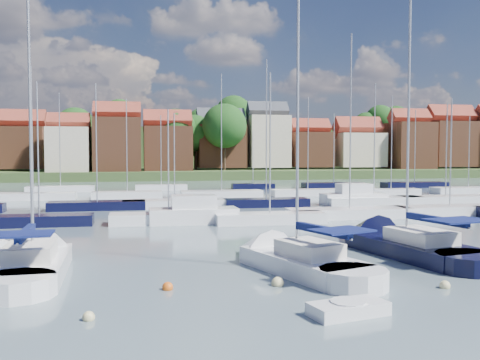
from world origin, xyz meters
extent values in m
plane|color=#46585F|center=(0.00, 40.00, 0.00)|extent=(260.00, 260.00, 0.00)
cube|color=white|center=(-14.55, 3.17, 0.25)|extent=(3.23, 7.27, 1.20)
cone|color=white|center=(-14.70, 7.66, 0.25)|extent=(3.11, 3.59, 2.99)
cylinder|color=white|center=(-14.43, -0.41, 0.25)|extent=(3.09, 3.09, 1.20)
cube|color=silver|center=(-14.53, 2.68, 1.20)|extent=(2.19, 3.06, 0.70)
cylinder|color=#B2B2B7|center=(-14.57, 3.67, 7.50)|extent=(0.14, 0.14, 13.29)
cylinder|color=#B2B2B7|center=(-14.50, 1.68, 2.05)|extent=(0.23, 3.99, 0.10)
cube|color=#0F174B|center=(-14.50, 1.68, 2.20)|extent=(0.43, 3.80, 0.35)
cube|color=#0F174B|center=(-14.46, 0.38, 2.35)|extent=(2.60, 1.88, 0.08)
cube|color=white|center=(-2.15, 1.44, 0.25)|extent=(4.98, 7.50, 1.20)
cone|color=white|center=(-3.55, 5.54, 0.25)|extent=(3.83, 4.13, 2.89)
cylinder|color=white|center=(-1.03, -1.85, 0.25)|extent=(3.67, 3.67, 1.20)
cube|color=silver|center=(-2.00, 0.98, 1.20)|extent=(2.85, 3.39, 0.70)
cylinder|color=#B2B2B7|center=(-2.31, 1.89, 7.28)|extent=(0.14, 0.14, 12.85)
cylinder|color=#B2B2B7|center=(-1.69, 0.07, 2.05)|extent=(1.34, 3.68, 0.10)
cube|color=#0F174B|center=(-1.69, 0.07, 2.20)|extent=(1.47, 3.56, 0.35)
cube|color=#0F174B|center=(-1.28, -1.12, 2.35)|extent=(2.89, 2.44, 0.08)
cube|color=black|center=(4.97, 4.07, 0.25)|extent=(4.89, 8.57, 1.20)
cone|color=black|center=(3.97, 9.01, 0.25)|extent=(4.07, 4.51, 3.36)
cylinder|color=black|center=(5.76, 0.12, 0.25)|extent=(3.96, 3.96, 1.20)
cube|color=silver|center=(5.08, 3.52, 1.20)|extent=(2.97, 3.76, 0.70)
cylinder|color=#B2B2B7|center=(4.86, 4.62, 8.49)|extent=(0.14, 0.14, 15.28)
cylinder|color=#B2B2B7|center=(5.30, 2.42, 2.05)|extent=(0.98, 4.41, 0.10)
cube|color=#0F174B|center=(5.30, 2.42, 2.20)|extent=(1.13, 4.23, 0.35)
cube|color=#0F174B|center=(5.59, 1.00, 2.35)|extent=(3.20, 2.54, 0.08)
cube|color=white|center=(-2.64, -5.18, 0.19)|extent=(2.96, 1.84, 0.54)
cylinder|color=white|center=(-2.64, -5.18, 0.35)|extent=(1.27, 1.27, 0.35)
sphere|color=beige|center=(-11.45, -3.99, 0.00)|extent=(0.42, 0.42, 0.42)
sphere|color=#D85914|center=(-8.59, -0.48, 0.00)|extent=(0.45, 0.45, 0.45)
sphere|color=beige|center=(2.78, -2.45, 0.00)|extent=(0.44, 0.44, 0.44)
sphere|color=beige|center=(1.09, 5.51, 0.00)|extent=(0.44, 0.44, 0.44)
sphere|color=beige|center=(-3.96, -0.70, 0.00)|extent=(0.54, 0.54, 0.54)
cube|color=black|center=(-17.11, 20.54, 0.35)|extent=(8.01, 2.24, 1.00)
cylinder|color=#B2B2B7|center=(-17.11, 20.54, 5.93)|extent=(0.12, 0.12, 10.16)
cube|color=white|center=(-7.27, 20.20, 0.35)|extent=(9.22, 2.58, 1.00)
cylinder|color=#B2B2B7|center=(-7.27, 20.20, 4.94)|extent=(0.12, 0.12, 8.18)
cube|color=white|center=(0.63, 18.61, 0.35)|extent=(8.78, 2.46, 1.00)
cylinder|color=#B2B2B7|center=(0.63, 18.61, 6.38)|extent=(0.12, 0.12, 11.06)
cube|color=white|center=(8.23, 20.67, 0.35)|extent=(10.79, 3.02, 1.00)
cylinder|color=#B2B2B7|center=(8.23, 20.67, 8.29)|extent=(0.12, 0.12, 14.87)
cube|color=white|center=(17.98, 21.03, 0.35)|extent=(10.13, 2.84, 1.00)
cylinder|color=#B2B2B7|center=(17.98, 21.03, 5.65)|extent=(0.12, 0.12, 9.59)
cube|color=white|center=(-5.31, 20.00, 0.50)|extent=(7.00, 2.60, 1.40)
cube|color=white|center=(-5.31, 20.00, 1.60)|extent=(3.50, 2.20, 1.30)
cube|color=black|center=(-13.55, 31.64, 0.35)|extent=(9.30, 2.60, 1.00)
cylinder|color=#B2B2B7|center=(-13.55, 31.64, 6.59)|extent=(0.12, 0.12, 11.48)
cube|color=white|center=(-5.94, 32.01, 0.35)|extent=(10.40, 2.91, 1.00)
cylinder|color=#B2B2B7|center=(-5.94, 32.01, 5.24)|extent=(0.12, 0.12, 8.77)
cube|color=black|center=(3.48, 31.28, 0.35)|extent=(8.80, 2.46, 1.00)
cylinder|color=#B2B2B7|center=(3.48, 31.28, 8.01)|extent=(0.12, 0.12, 14.33)
cube|color=white|center=(15.40, 31.16, 0.35)|extent=(10.73, 3.00, 1.00)
cylinder|color=#B2B2B7|center=(15.40, 31.16, 6.92)|extent=(0.12, 0.12, 12.14)
cube|color=white|center=(23.82, 30.97, 0.35)|extent=(10.48, 2.93, 1.00)
cylinder|color=#B2B2B7|center=(23.82, 30.97, 5.99)|extent=(0.12, 0.12, 10.28)
cube|color=white|center=(13.46, 32.00, 0.50)|extent=(7.00, 2.60, 1.40)
cube|color=white|center=(13.46, 32.00, 1.60)|extent=(3.50, 2.20, 1.30)
cube|color=white|center=(-21.71, 44.21, 0.35)|extent=(9.71, 2.72, 1.00)
cylinder|color=#B2B2B7|center=(-21.71, 44.21, 8.29)|extent=(0.12, 0.12, 14.88)
cube|color=white|center=(-10.84, 44.51, 0.35)|extent=(8.49, 2.38, 1.00)
cylinder|color=#B2B2B7|center=(-10.84, 44.51, 6.51)|extent=(0.12, 0.12, 11.31)
cube|color=white|center=(0.79, 43.78, 0.35)|extent=(10.16, 2.85, 1.00)
cylinder|color=#B2B2B7|center=(0.79, 43.78, 8.15)|extent=(0.12, 0.12, 14.59)
cube|color=white|center=(12.17, 43.90, 0.35)|extent=(9.53, 2.67, 1.00)
cylinder|color=#B2B2B7|center=(12.17, 43.90, 6.81)|extent=(0.12, 0.12, 11.91)
cube|color=white|center=(23.16, 42.50, 0.35)|extent=(7.62, 2.13, 1.00)
cylinder|color=#B2B2B7|center=(23.16, 42.50, 6.91)|extent=(0.12, 0.12, 12.13)
cube|color=white|center=(35.22, 43.59, 0.35)|extent=(10.17, 2.85, 1.00)
cylinder|color=#B2B2B7|center=(35.22, 43.59, 5.72)|extent=(0.12, 0.12, 9.73)
cube|color=white|center=(-20.26, 56.56, 0.35)|extent=(9.24, 2.59, 1.00)
cylinder|color=#B2B2B7|center=(-20.26, 56.56, 7.43)|extent=(0.12, 0.12, 13.17)
cube|color=white|center=(-6.08, 57.30, 0.35)|extent=(7.57, 2.12, 1.00)
cylinder|color=#B2B2B7|center=(-6.08, 57.30, 5.97)|extent=(0.12, 0.12, 10.24)
cube|color=black|center=(7.88, 57.47, 0.35)|extent=(6.58, 1.84, 1.00)
cylinder|color=#B2B2B7|center=(7.88, 57.47, 4.85)|extent=(0.12, 0.12, 8.01)
cube|color=black|center=(20.94, 57.40, 0.35)|extent=(9.92, 2.78, 1.00)
cylinder|color=#B2B2B7|center=(20.94, 57.40, 6.31)|extent=(0.12, 0.12, 10.92)
cube|color=black|center=(34.28, 56.37, 0.35)|extent=(10.55, 2.95, 1.00)
cylinder|color=#B2B2B7|center=(34.28, 56.37, 6.61)|extent=(0.12, 0.12, 11.51)
cube|color=#364C26|center=(0.00, 117.00, 0.30)|extent=(200.00, 70.00, 3.00)
cube|color=#364C26|center=(0.00, 142.00, 5.00)|extent=(200.00, 60.00, 14.00)
cube|color=brown|center=(-33.65, 97.79, 6.56)|extent=(10.37, 9.97, 8.73)
cube|color=maroon|center=(-33.65, 97.79, 12.20)|extent=(10.57, 5.13, 5.13)
cube|color=beige|center=(-22.74, 89.00, 6.08)|extent=(8.09, 8.80, 8.96)
cube|color=maroon|center=(-22.74, 89.00, 11.55)|extent=(8.25, 4.00, 4.00)
cube|color=brown|center=(-13.35, 89.94, 7.08)|extent=(9.36, 10.17, 10.97)
cube|color=maroon|center=(-13.35, 89.94, 13.72)|extent=(9.54, 4.63, 4.63)
cube|color=brown|center=(-3.04, 91.65, 6.31)|extent=(9.90, 8.56, 9.42)
cube|color=maroon|center=(-3.04, 91.65, 12.23)|extent=(10.10, 4.90, 4.90)
cube|color=brown|center=(9.10, 96.65, 6.95)|extent=(10.59, 8.93, 9.49)
cube|color=#383A42|center=(9.10, 96.65, 12.99)|extent=(10.80, 5.24, 5.24)
cube|color=beige|center=(19.71, 95.80, 8.02)|extent=(9.01, 8.61, 11.65)
cube|color=#383A42|center=(19.71, 95.80, 14.95)|extent=(9.19, 4.46, 4.46)
cube|color=brown|center=(30.17, 97.00, 6.20)|extent=(9.10, 9.34, 8.00)
cube|color=maroon|center=(30.17, 97.00, 11.32)|extent=(9.28, 4.50, 4.50)
cube|color=beige|center=(41.95, 96.59, 6.14)|extent=(10.86, 9.59, 7.88)
cube|color=maroon|center=(41.95, 96.59, 11.41)|extent=(11.07, 5.37, 5.37)
cube|color=brown|center=(53.76, 93.92, 7.09)|extent=(9.18, 9.96, 10.97)
cube|color=maroon|center=(53.76, 93.92, 13.70)|extent=(9.36, 4.54, 4.54)
cube|color=brown|center=(65.18, 95.21, 7.58)|extent=(11.39, 9.67, 10.76)
cube|color=maroon|center=(65.18, 95.21, 14.36)|extent=(11.62, 5.64, 5.64)
cylinder|color=#382619|center=(56.77, 115.51, 8.51)|extent=(0.50, 0.50, 4.47)
sphere|color=#234C17|center=(56.77, 115.51, 14.58)|extent=(8.18, 8.18, 8.18)
cylinder|color=#382619|center=(3.46, 95.93, 3.83)|extent=(0.50, 0.50, 4.46)
sphere|color=#234C17|center=(3.46, 95.93, 9.88)|extent=(8.15, 8.15, 8.15)
cylinder|color=#382619|center=(15.22, 113.68, 8.58)|extent=(0.50, 0.50, 5.15)
sphere|color=#234C17|center=(15.22, 113.68, 15.56)|extent=(9.41, 9.41, 9.41)
cylinder|color=#382619|center=(-13.54, 116.31, 8.68)|extent=(0.50, 0.50, 4.56)
sphere|color=#234C17|center=(-13.54, 116.31, 14.87)|extent=(8.34, 8.34, 8.34)
cylinder|color=#382619|center=(-23.24, 105.25, 4.18)|extent=(0.50, 0.50, 5.15)
sphere|color=#234C17|center=(-23.24, 105.25, 11.17)|extent=(9.42, 9.42, 9.42)
cylinder|color=#382619|center=(-38.67, 107.32, 6.76)|extent=(0.50, 0.50, 3.42)
sphere|color=#234C17|center=(-38.67, 107.32, 11.40)|extent=(6.26, 6.26, 6.26)
cylinder|color=#382619|center=(13.76, 104.71, 3.48)|extent=(0.50, 0.50, 3.77)
sphere|color=#234C17|center=(13.76, 104.71, 8.60)|extent=(6.89, 6.89, 6.89)
cylinder|color=#382619|center=(9.05, 90.94, 4.21)|extent=(0.50, 0.50, 5.21)
sphere|color=#234C17|center=(9.05, 90.94, 11.28)|extent=(9.53, 9.53, 9.53)
cylinder|color=#382619|center=(61.93, 101.62, 3.09)|extent=(0.50, 0.50, 2.97)
sphere|color=#234C17|center=(61.93, 101.62, 7.12)|extent=(5.44, 5.44, 5.44)
cylinder|color=#382619|center=(-1.15, 93.75, 4.02)|extent=(0.50, 0.50, 4.84)
sphere|color=#234C17|center=(-1.15, 93.75, 10.59)|extent=(8.85, 8.85, 8.85)
cylinder|color=#382619|center=(52.68, 115.72, 8.17)|extent=(0.50, 0.50, 3.72)
sphere|color=#234C17|center=(52.68, 115.72, 13.21)|extent=(6.80, 6.80, 6.80)
cylinder|color=#382619|center=(54.05, 94.13, 3.62)|extent=(0.50, 0.50, 4.05)
sphere|color=#234C17|center=(54.05, 94.13, 9.11)|extent=(7.40, 7.40, 7.40)
cylinder|color=#382619|center=(6.84, 113.29, 7.91)|extent=(0.50, 0.50, 3.93)
sphere|color=#234C17|center=(6.84, 113.29, 13.24)|extent=(7.19, 7.19, 7.19)
cylinder|color=#382619|center=(30.65, 100.17, 3.51)|extent=(0.50, 0.50, 3.82)
sphere|color=#234C17|center=(30.65, 100.17, 8.70)|extent=(6.99, 6.99, 6.99)
cylinder|color=#382619|center=(-17.44, 93.12, 3.34)|extent=(0.50, 0.50, 3.48)
sphere|color=#234C17|center=(-17.44, 93.12, 8.07)|extent=(6.37, 6.37, 6.37)
cylinder|color=#382619|center=(57.51, 102.81, 3.09)|extent=(0.50, 0.50, 2.99)
sphere|color=#234C17|center=(57.51, 102.81, 7.14)|extent=(5.46, 5.46, 5.46)
cylinder|color=#382619|center=(3.61, 99.04, 3.22)|extent=(0.50, 0.50, 3.25)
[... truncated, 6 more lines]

